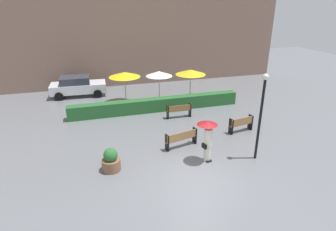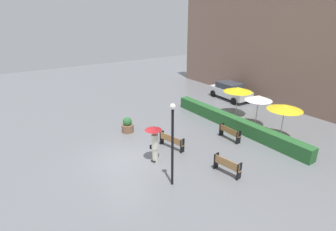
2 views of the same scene
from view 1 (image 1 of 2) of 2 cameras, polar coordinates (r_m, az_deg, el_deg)
The scene contains 13 objects.
ground_plane at distance 12.31m, azimuth 5.76°, elevation -12.92°, with size 60.00×60.00×0.00m, color slate.
bench_far_right at distance 16.75m, azimuth 14.56°, elevation -1.54°, with size 1.55×0.59×0.90m.
bench_mid_center at distance 14.56m, azimuth 2.77°, elevation -4.52°, with size 1.82×0.73×0.87m.
bench_back_row at distance 18.22m, azimuth 2.25°, elevation 1.11°, with size 1.64×0.39×0.87m.
pedestrian_with_umbrella at distance 13.11m, azimuth 7.97°, elevation -4.08°, with size 0.94×0.94×2.04m.
planter_pot at distance 12.94m, azimuth -11.40°, elevation -8.94°, with size 0.84×0.84×1.07m.
lamp_post at distance 13.39m, azimuth 18.28°, elevation 1.25°, with size 0.28×0.28×4.15m.
patio_umbrella_yellow at distance 20.63m, azimuth -8.75°, elevation 8.15°, with size 2.26×2.26×2.33m.
patio_umbrella_white at distance 20.55m, azimuth -1.82°, elevation 8.41°, with size 1.92×1.92×2.36m.
patio_umbrella_yellow_far at distance 20.90m, azimuth 4.57°, elevation 8.71°, with size 2.20×2.20×2.39m.
hedge_strip at distance 19.37m, azimuth -2.31°, elevation 2.19°, with size 11.69×0.70×0.89m, color #28602D.
building_facade at distance 25.61m, azimuth -8.00°, elevation 18.85°, with size 28.00×1.20×11.33m, color #846656.
parked_car at distance 23.52m, azimuth -17.72°, elevation 5.72°, with size 4.28×2.13×1.57m.
Camera 1 is at (-4.02, -9.25, 7.04)m, focal length 30.28 mm.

